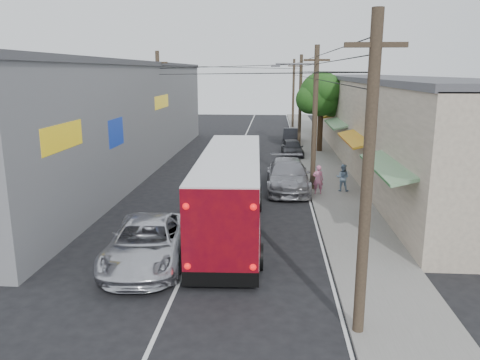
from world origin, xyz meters
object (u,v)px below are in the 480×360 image
object	(u,v)px
parked_suv	(288,175)
pedestrian_near	(318,179)
pedestrian_far	(343,178)
parked_car_mid	(292,148)
jeepney	(147,243)
parked_car_far	(291,136)
coach_bus	(231,191)

from	to	relation	value
parked_suv	pedestrian_near	bearing A→B (deg)	-37.17
parked_suv	pedestrian_far	distance (m)	3.05
parked_car_mid	pedestrian_far	world-z (taller)	pedestrian_far
jeepney	parked_car_far	size ratio (longest dim) A/B	1.37
jeepney	parked_car_mid	bearing A→B (deg)	70.01
parked_car_far	pedestrian_near	distance (m)	19.15
coach_bus	pedestrian_near	distance (m)	7.31
parked_suv	pedestrian_near	size ratio (longest dim) A/B	3.72
jeepney	parked_car_far	world-z (taller)	jeepney
parked_car_mid	parked_car_far	xyz separation A→B (m)	(0.14, 7.09, -0.00)
parked_suv	parked_car_far	size ratio (longest dim) A/B	1.43
coach_bus	jeepney	bearing A→B (deg)	-126.29
coach_bus	pedestrian_far	bearing A→B (deg)	47.72
coach_bus	parked_car_far	bearing A→B (deg)	80.24
coach_bus	parked_car_mid	xyz separation A→B (m)	(3.26, 17.97, -1.03)
parked_car_mid	pedestrian_near	bearing A→B (deg)	-88.72
jeepney	parked_suv	size ratio (longest dim) A/B	0.96
jeepney	parked_car_far	xyz separation A→B (m)	(6.00, 28.86, -0.10)
coach_bus	jeepney	distance (m)	4.71
pedestrian_near	pedestrian_far	world-z (taller)	pedestrian_near
pedestrian_near	pedestrian_far	distance (m)	1.58
parked_car_far	jeepney	bearing A→B (deg)	-98.80
coach_bus	pedestrian_near	bearing A→B (deg)	52.62
coach_bus	pedestrian_near	xyz separation A→B (m)	(4.20, 5.92, -0.81)
coach_bus	parked_car_far	xyz separation A→B (m)	(3.40, 25.05, -1.04)
jeepney	parked_suv	distance (m)	12.10
parked_car_far	pedestrian_far	xyz separation A→B (m)	(2.21, -18.42, 0.20)
parked_car_mid	pedestrian_near	size ratio (longest dim) A/B	2.54
coach_bus	pedestrian_far	xyz separation A→B (m)	(5.61, 6.63, -0.84)
parked_car_far	pedestrian_near	xyz separation A→B (m)	(0.80, -19.13, 0.23)
parked_suv	pedestrian_far	world-z (taller)	parked_suv
pedestrian_near	parked_suv	bearing A→B (deg)	-35.30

